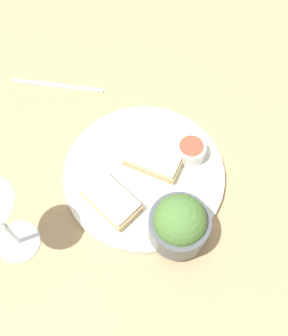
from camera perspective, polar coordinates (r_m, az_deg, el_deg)
name	(u,v)px	position (r m, az deg, el deg)	size (l,w,h in m)	color
ground_plane	(144,176)	(0.78, 0.00, -1.14)	(4.00, 4.00, 0.00)	tan
dinner_plate	(144,175)	(0.77, 0.00, -0.91)	(0.29, 0.29, 0.01)	silver
salad_bowl	(179,223)	(0.68, 4.83, -7.48)	(0.10, 0.10, 0.10)	#4C5156
sauce_ramekin	(191,150)	(0.77, 6.36, 2.47)	(0.05, 0.05, 0.03)	white
cheese_toast_near	(111,200)	(0.73, -4.46, -4.32)	(0.11, 0.09, 0.03)	#D1B27F
cheese_toast_far	(153,161)	(0.76, 1.26, 1.02)	(0.10, 0.06, 0.03)	#D1B27F
fork	(57,85)	(0.90, -11.69, 10.94)	(0.19, 0.05, 0.01)	silver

